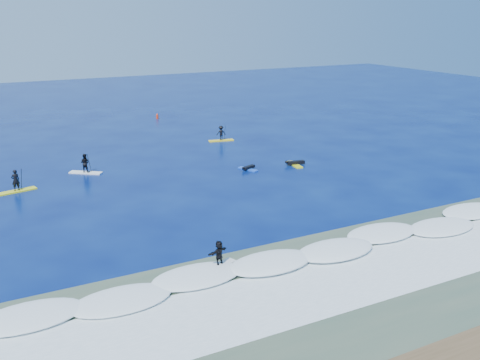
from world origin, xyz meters
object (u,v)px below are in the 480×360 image
sup_paddler_center (85,165)px  prone_paddler_far (248,168)px  sup_paddler_left (16,184)px  wave_surfer (219,255)px  prone_paddler_near (295,163)px  sup_paddler_right (221,134)px  marker_buoy (157,116)px

sup_paddler_center → prone_paddler_far: 13.65m
sup_paddler_left → wave_surfer: sup_paddler_left is taller
prone_paddler_near → wave_surfer: size_ratio=1.13×
wave_surfer → sup_paddler_center: bearing=77.2°
sup_paddler_right → wave_surfer: bearing=-104.0°
wave_surfer → marker_buoy: wave_surfer is taller
prone_paddler_near → wave_surfer: bearing=145.7°
wave_surfer → sup_paddler_left: bearing=94.2°
prone_paddler_near → sup_paddler_center: bearing=80.1°
prone_paddler_near → sup_paddler_left: bearing=90.9°
sup_paddler_center → sup_paddler_right: sup_paddler_center is taller
prone_paddler_near → prone_paddler_far: prone_paddler_near is taller
marker_buoy → sup_paddler_right: bearing=-82.5°
sup_paddler_left → sup_paddler_center: bearing=12.6°
sup_paddler_left → prone_paddler_near: bearing=-20.4°
prone_paddler_far → marker_buoy: (0.63, 25.45, 0.20)m
sup_paddler_left → sup_paddler_center: size_ratio=1.11×
prone_paddler_far → sup_paddler_right: bearing=-34.6°
sup_paddler_right → wave_surfer: (-12.67, -26.39, 0.11)m
sup_paddler_right → prone_paddler_far: size_ratio=1.39×
wave_surfer → marker_buoy: (10.73, 41.08, -0.49)m
sup_paddler_left → prone_paddler_near: 22.76m
sup_paddler_left → sup_paddler_right: (20.73, 7.95, 0.10)m
sup_paddler_right → prone_paddler_near: bearing=-69.4°
sup_paddler_center → wave_surfer: sup_paddler_center is taller
prone_paddler_near → marker_buoy: size_ratio=3.08×
sup_paddler_right → prone_paddler_far: bearing=-91.7°
sup_paddler_right → prone_paddler_near: size_ratio=1.14×
sup_paddler_left → prone_paddler_near: sup_paddler_left is taller
wave_surfer → prone_paddler_far: bearing=37.7°
sup_paddler_left → wave_surfer: 20.12m
sup_paddler_center → prone_paddler_near: (16.88, -5.94, -0.55)m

